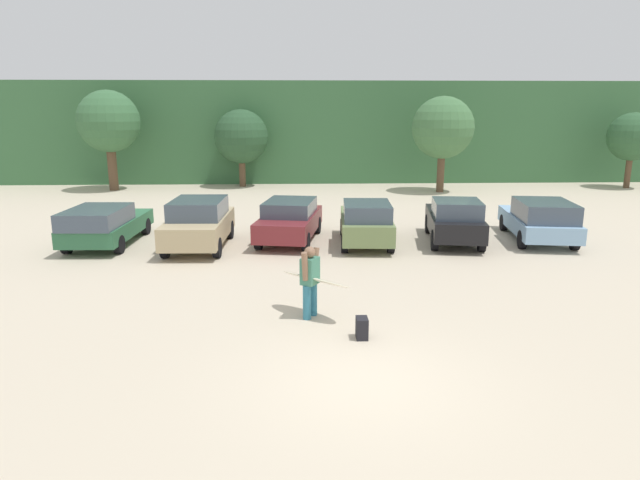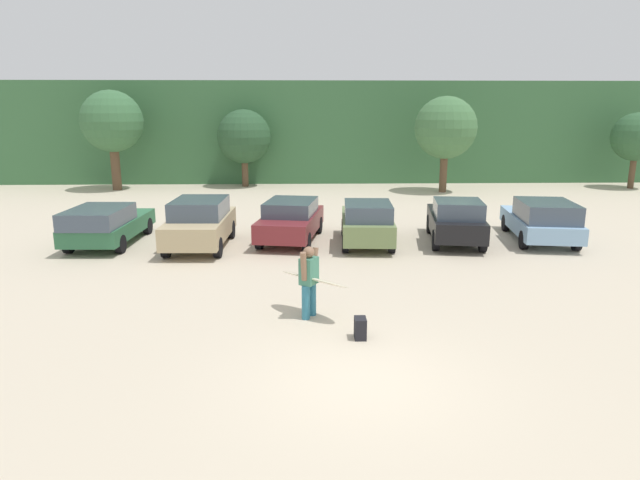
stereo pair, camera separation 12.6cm
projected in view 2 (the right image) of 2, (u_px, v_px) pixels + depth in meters
The scene contains 15 objects.
ground_plane at pixel (363, 381), 9.65m from camera, with size 120.00×120.00×0.00m, color beige.
hillside_ridge at pixel (317, 130), 40.70m from camera, with size 108.00×12.00×6.45m, color #38663D.
tree_far_left at pixel (112, 122), 31.97m from camera, with size 3.57×3.57×5.80m.
tree_center at pixel (244, 137), 33.69m from camera, with size 3.28×3.28×4.71m.
tree_far_right at pixel (446, 128), 31.17m from camera, with size 3.52×3.52×5.43m.
tree_center_left at pixel (637, 137), 32.83m from camera, with size 2.87×2.87×4.53m.
parked_car_forest_green at pixel (106, 224), 19.24m from camera, with size 2.05×4.60×1.43m.
parked_car_tan at pixel (200, 222), 18.93m from camera, with size 1.98×4.26×1.67m.
parked_car_maroon at pixel (291, 219), 19.89m from camera, with size 2.51×4.48×1.48m.
parked_car_olive_green at pixel (367, 222), 19.31m from camera, with size 1.96×4.15×1.56m.
parked_car_black at pixel (456, 220), 19.55m from camera, with size 2.33×4.39×1.61m.
parked_car_sky_blue at pixel (542, 220), 19.74m from camera, with size 2.56×4.73×1.54m.
person_adult at pixel (309, 278), 12.44m from camera, with size 0.49×0.68×1.67m.
surfboard_cream at pixel (314, 279), 12.55m from camera, with size 1.79×1.68×0.27m.
backpack_dropped at pixel (360, 328), 11.41m from camera, with size 0.24×0.34×0.45m.
Camera 2 is at (-1.02, -8.80, 4.63)m, focal length 30.89 mm.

